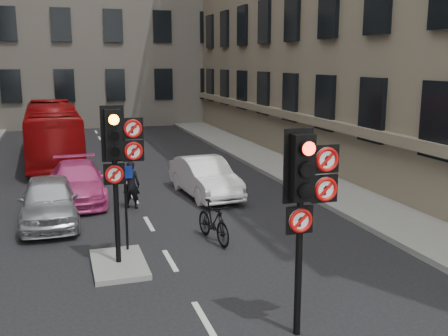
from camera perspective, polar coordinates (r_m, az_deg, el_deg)
pavement_right at (r=21.36m, az=9.36°, el=-0.92°), size 3.00×50.00×0.16m
centre_island at (r=12.49m, az=-11.37°, el=-10.21°), size 1.20×2.00×0.12m
signal_near at (r=8.71m, az=8.90°, el=-2.29°), size 0.91×0.40×3.58m
signal_far at (r=11.78m, az=-11.46°, el=1.84°), size 0.91×0.40×3.58m
car_silver at (r=16.03m, az=-18.53°, el=-3.36°), size 1.62×4.00×1.36m
car_white at (r=18.31m, az=-2.09°, el=-0.98°), size 1.78×4.16×1.33m
car_pink at (r=18.36m, az=-15.70°, el=-1.48°), size 1.78×4.37×1.27m
bus_red at (r=25.92m, az=-18.17°, el=3.71°), size 2.53×9.77×2.71m
motorcycle at (r=13.72m, az=-1.17°, el=-5.85°), size 0.80×1.85×1.08m
motorcyclist at (r=16.97m, az=-10.09°, el=-1.80°), size 0.67×0.57×1.54m
info_sign at (r=12.78m, az=-10.65°, el=-3.06°), size 0.36×0.13×2.08m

